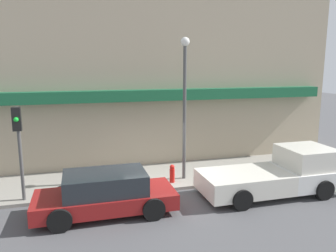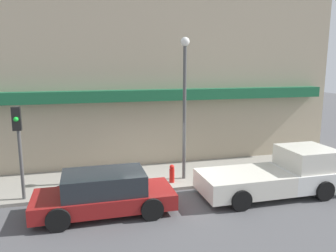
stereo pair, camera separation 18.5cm
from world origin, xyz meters
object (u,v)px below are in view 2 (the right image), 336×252
object	(u,v)px
traffic_light	(18,136)
parked_car	(104,193)
pickup_truck	(278,174)
fire_hydrant	(172,174)
street_lamp	(185,93)

from	to	relation	value
traffic_light	parked_car	bearing A→B (deg)	-29.15
pickup_truck	traffic_light	size ratio (longest dim) A/B	1.60
fire_hydrant	traffic_light	bearing A→B (deg)	-176.27
pickup_truck	traffic_light	xyz separation A→B (m)	(-9.18, 1.52, 1.66)
fire_hydrant	street_lamp	size ratio (longest dim) A/B	0.13
traffic_light	pickup_truck	bearing A→B (deg)	-9.38
pickup_truck	parked_car	distance (m)	6.46
street_lamp	traffic_light	world-z (taller)	street_lamp
fire_hydrant	street_lamp	bearing A→B (deg)	28.92
fire_hydrant	pickup_truck	bearing A→B (deg)	-27.26
pickup_truck	parked_car	size ratio (longest dim) A/B	1.17
parked_car	traffic_light	size ratio (longest dim) A/B	1.37
parked_car	fire_hydrant	bearing A→B (deg)	34.10
parked_car	traffic_light	world-z (taller)	traffic_light
fire_hydrant	parked_car	bearing A→B (deg)	-146.37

